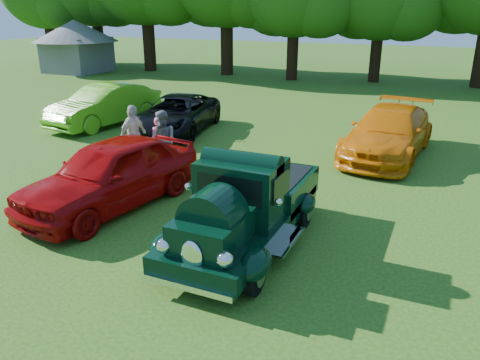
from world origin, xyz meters
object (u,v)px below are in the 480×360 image
at_px(spectator_white, 133,135).
at_px(gazebo, 76,40).
at_px(back_car_orange, 389,132).
at_px(spectator_grey, 163,140).
at_px(back_car_lime, 105,105).
at_px(spectator_pink, 160,141).
at_px(red_convertible, 111,173).
at_px(hero_pickup, 246,207).
at_px(back_car_black, 176,114).

bearing_deg(spectator_white, gazebo, 52.04).
bearing_deg(back_car_orange, spectator_grey, -140.47).
bearing_deg(back_car_lime, spectator_pink, -26.57).
height_order(back_car_lime, gazebo, gazebo).
height_order(spectator_pink, spectator_white, spectator_white).
xyz_separation_m(red_convertible, spectator_grey, (-0.43, 3.03, 0.05)).
bearing_deg(spectator_pink, back_car_lime, 111.75).
xyz_separation_m(back_car_lime, back_car_orange, (11.63, 0.34, -0.04)).
xyz_separation_m(back_car_orange, spectator_pink, (-6.47, -3.99, -0.04)).
bearing_deg(hero_pickup, back_car_orange, 76.66).
bearing_deg(spectator_white, back_car_orange, -53.44).
bearing_deg(hero_pickup, gazebo, 138.35).
relative_size(red_convertible, back_car_lime, 0.97).
relative_size(back_car_lime, spectator_grey, 2.85).
distance_m(back_car_lime, gazebo, 19.00).
height_order(back_car_orange, spectator_white, spectator_white).
bearing_deg(hero_pickup, spectator_pink, 140.71).
xyz_separation_m(back_car_lime, gazebo, (-13.51, 13.28, 1.55)).
bearing_deg(back_car_black, hero_pickup, -60.64).
bearing_deg(gazebo, red_convertible, -46.19).
bearing_deg(red_convertible, hero_pickup, 1.42).
distance_m(back_car_lime, back_car_orange, 11.64).
height_order(hero_pickup, red_convertible, hero_pickup).
xyz_separation_m(back_car_lime, spectator_white, (4.37, -3.95, 0.10)).
relative_size(red_convertible, spectator_pink, 3.27).
xyz_separation_m(back_car_orange, gazebo, (-25.14, 12.94, 1.59)).
distance_m(red_convertible, spectator_grey, 3.06).
xyz_separation_m(back_car_black, spectator_grey, (2.03, -4.08, 0.18)).
relative_size(back_car_orange, spectator_grey, 3.08).
bearing_deg(back_car_lime, spectator_grey, -26.83).
height_order(hero_pickup, back_car_lime, hero_pickup).
bearing_deg(back_car_orange, spectator_pink, -143.32).
relative_size(red_convertible, back_car_orange, 0.90).
height_order(hero_pickup, gazebo, gazebo).
distance_m(spectator_grey, gazebo, 25.64).
height_order(red_convertible, back_car_black, red_convertible).
bearing_deg(back_car_black, spectator_pink, -76.17).
height_order(back_car_orange, spectator_grey, spectator_grey).
height_order(spectator_pink, spectator_grey, spectator_grey).
relative_size(back_car_lime, gazebo, 0.81).
height_order(back_car_lime, back_car_black, back_car_lime).
xyz_separation_m(back_car_black, spectator_white, (0.95, -4.12, 0.23)).
distance_m(back_car_orange, spectator_white, 8.43).
height_order(back_car_orange, spectator_pink, back_car_orange).
relative_size(back_car_black, spectator_pink, 3.39).
bearing_deg(spectator_grey, back_car_orange, 59.73).
bearing_deg(spectator_grey, red_convertible, -56.71).
xyz_separation_m(back_car_lime, spectator_grey, (5.46, -3.91, 0.05)).
bearing_deg(back_car_lime, red_convertible, -40.92).
xyz_separation_m(back_car_black, gazebo, (-16.94, 13.11, 1.67)).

